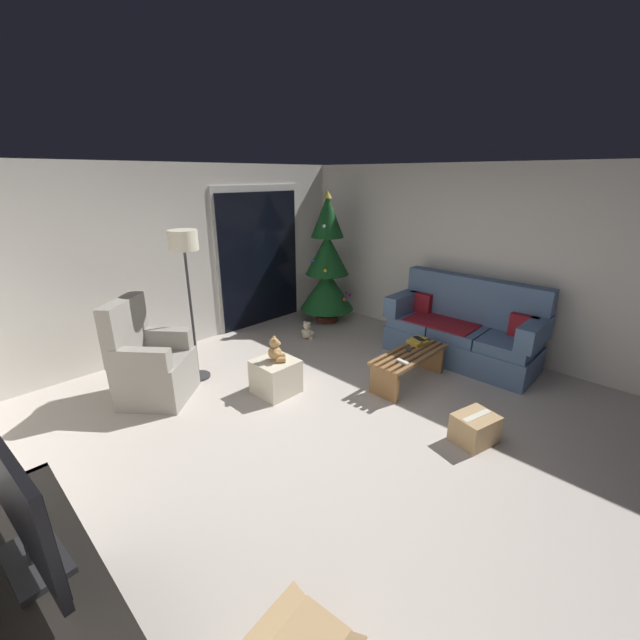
{
  "coord_description": "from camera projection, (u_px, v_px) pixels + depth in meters",
  "views": [
    {
      "loc": [
        -2.55,
        -2.2,
        2.35
      ],
      "look_at": [
        0.4,
        0.7,
        0.85
      ],
      "focal_mm": 22.63,
      "sensor_mm": 36.0,
      "label": 1
    }
  ],
  "objects": [
    {
      "name": "remote_white",
      "position": [
        403.0,
        362.0,
        4.45
      ],
      "size": [
        0.07,
        0.16,
        0.02
      ],
      "primitive_type": "cube",
      "rotation": [
        0.0,
        0.0,
        3.0
      ],
      "color": "silver",
      "rests_on": "coffee_table"
    },
    {
      "name": "cell_phone",
      "position": [
        419.0,
        338.0,
        4.93
      ],
      "size": [
        0.12,
        0.16,
        0.01
      ],
      "primitive_type": "cube",
      "rotation": [
        0.0,
        0.0,
        -0.36
      ],
      "color": "black",
      "rests_on": "book_stack"
    },
    {
      "name": "ground_plane",
      "position": [
        342.0,
        428.0,
        3.96
      ],
      "size": [
        7.0,
        7.0,
        0.0
      ],
      "primitive_type": "plane",
      "color": "#BCB2A8"
    },
    {
      "name": "christmas_tree",
      "position": [
        327.0,
        267.0,
        6.55
      ],
      "size": [
        0.89,
        0.89,
        2.12
      ],
      "color": "#4C1E19",
      "rests_on": "ground"
    },
    {
      "name": "wall_back",
      "position": [
        178.0,
        259.0,
        5.55
      ],
      "size": [
        5.72,
        0.12,
        2.5
      ],
      "primitive_type": "cube",
      "color": "silver",
      "rests_on": "ground"
    },
    {
      "name": "teddy_bear_cream_by_tree",
      "position": [
        307.0,
        331.0,
        6.06
      ],
      "size": [
        0.21,
        0.21,
        0.29
      ],
      "color": "beige",
      "rests_on": "ground"
    },
    {
      "name": "book_stack",
      "position": [
        418.0,
        341.0,
        4.95
      ],
      "size": [
        0.25,
        0.23,
        0.07
      ],
      "color": "#B79333",
      "rests_on": "coffee_table"
    },
    {
      "name": "television",
      "position": [
        18.0,
        504.0,
        1.6
      ],
      "size": [
        0.23,
        0.84,
        0.61
      ],
      "color": "black",
      "rests_on": "media_shelf"
    },
    {
      "name": "patio_door_frame",
      "position": [
        260.0,
        257.0,
        6.46
      ],
      "size": [
        1.6,
        0.02,
        2.2
      ],
      "primitive_type": "cube",
      "color": "silver",
      "rests_on": "ground"
    },
    {
      "name": "cardboard_box_taped_mid_floor",
      "position": [
        475.0,
        428.0,
        3.72
      ],
      "size": [
        0.44,
        0.39,
        0.28
      ],
      "color": "tan",
      "rests_on": "ground"
    },
    {
      "name": "wall_right",
      "position": [
        484.0,
        260.0,
        5.45
      ],
      "size": [
        0.12,
        6.0,
        2.5
      ],
      "primitive_type": "cube",
      "color": "silver",
      "rests_on": "ground"
    },
    {
      "name": "floor_lamp",
      "position": [
        185.0,
        255.0,
        4.45
      ],
      "size": [
        0.32,
        0.32,
        1.78
      ],
      "color": "#2D2D30",
      "rests_on": "ground"
    },
    {
      "name": "remote_graphite",
      "position": [
        408.0,
        349.0,
        4.79
      ],
      "size": [
        0.15,
        0.13,
        0.02
      ],
      "primitive_type": "cube",
      "rotation": [
        0.0,
        0.0,
        2.27
      ],
      "color": "#333338",
      "rests_on": "coffee_table"
    },
    {
      "name": "couch",
      "position": [
        463.0,
        331.0,
        5.33
      ],
      "size": [
        0.82,
        1.96,
        1.08
      ],
      "color": "slate",
      "rests_on": "ground"
    },
    {
      "name": "coffee_table",
      "position": [
        409.0,
        363.0,
        4.75
      ],
      "size": [
        1.1,
        0.4,
        0.39
      ],
      "color": "olive",
      "rests_on": "ground"
    },
    {
      "name": "ottoman",
      "position": [
        276.0,
        376.0,
        4.56
      ],
      "size": [
        0.44,
        0.44,
        0.39
      ],
      "primitive_type": "cube",
      "color": "beige",
      "rests_on": "ground"
    },
    {
      "name": "patio_door_glass",
      "position": [
        260.0,
        260.0,
        6.46
      ],
      "size": [
        1.5,
        0.02,
        2.1
      ],
      "primitive_type": "cube",
      "color": "black",
      "rests_on": "ground"
    },
    {
      "name": "armchair",
      "position": [
        150.0,
        365.0,
        4.38
      ],
      "size": [
        0.96,
        0.97,
        1.13
      ],
      "color": "gray",
      "rests_on": "ground"
    },
    {
      "name": "teddy_bear_honey",
      "position": [
        276.0,
        351.0,
        4.45
      ],
      "size": [
        0.22,
        0.21,
        0.29
      ],
      "color": "tan",
      "rests_on": "ottoman"
    }
  ]
}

